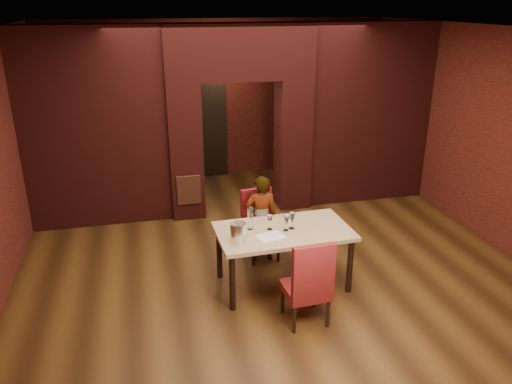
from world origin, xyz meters
TOP-DOWN VIEW (x-y plane):
  - floor at (0.00, 0.00)m, footprint 8.00×8.00m
  - ceiling at (0.00, 0.00)m, footprint 7.00×8.00m
  - wall_back at (0.00, 4.00)m, footprint 7.00×0.04m
  - wall_front at (0.00, -4.00)m, footprint 7.00×0.04m
  - wall_right at (3.50, 0.00)m, footprint 0.04×8.00m
  - pillar_left at (-0.95, 2.00)m, footprint 0.55×0.55m
  - pillar_right at (0.95, 2.00)m, footprint 0.55×0.55m
  - lintel at (0.00, 2.00)m, footprint 2.45×0.55m
  - wing_wall_left at (-2.36, 2.00)m, footprint 2.28×0.35m
  - wing_wall_right at (2.36, 2.00)m, footprint 2.28×0.35m
  - vent_panel at (-0.95, 1.71)m, footprint 0.40×0.03m
  - rear_door at (-0.40, 3.94)m, footprint 0.90×0.08m
  - rear_door_frame at (-0.40, 3.90)m, footprint 1.02×0.04m
  - dining_table at (0.01, -0.64)m, footprint 1.74×1.01m
  - chair_far at (-0.09, 0.14)m, footprint 0.52×0.52m
  - chair_near at (0.04, -1.46)m, footprint 0.51×0.51m
  - person_seated at (-0.10, 0.10)m, footprint 0.49×0.34m
  - wine_glass_a at (-0.16, -0.60)m, footprint 0.08×0.08m
  - wine_glass_b at (0.03, -0.67)m, footprint 0.08×0.08m
  - wine_glass_c at (0.12, -0.64)m, footprint 0.09×0.09m
  - tasting_sheet at (-0.20, -0.80)m, footprint 0.38×0.31m
  - wine_bucket at (-0.62, -0.82)m, footprint 0.19×0.19m
  - water_bottle at (-0.40, -0.53)m, footprint 0.07×0.07m
  - potted_plant at (0.77, 0.36)m, footprint 0.52×0.49m

SIDE VIEW (x-z plane):
  - floor at x=0.00m, z-range 0.00..0.00m
  - potted_plant at x=0.77m, z-range 0.00..0.47m
  - dining_table at x=0.01m, z-range 0.00..0.80m
  - chair_far at x=-0.09m, z-range 0.00..1.01m
  - chair_near at x=0.04m, z-range 0.00..1.08m
  - vent_panel at x=-0.95m, z-range 0.30..0.80m
  - person_seated at x=-0.10m, z-range 0.00..1.28m
  - tasting_sheet at x=-0.20m, z-range 0.80..0.80m
  - wine_glass_a at x=-0.16m, z-range 0.80..0.99m
  - wine_glass_b at x=0.03m, z-range 0.80..1.00m
  - wine_glass_c at x=0.12m, z-range 0.80..1.02m
  - wine_bucket at x=-0.62m, z-range 0.80..1.04m
  - water_bottle at x=-0.40m, z-range 0.80..1.11m
  - rear_door at x=-0.40m, z-range 0.00..2.10m
  - rear_door_frame at x=-0.40m, z-range -0.06..2.16m
  - pillar_left at x=-0.95m, z-range 0.00..2.30m
  - pillar_right at x=0.95m, z-range 0.00..2.30m
  - wall_back at x=0.00m, z-range 0.00..3.20m
  - wall_front at x=0.00m, z-range 0.00..3.20m
  - wall_right at x=3.50m, z-range 0.00..3.20m
  - wing_wall_left at x=-2.36m, z-range 0.00..3.20m
  - wing_wall_right at x=2.36m, z-range 0.00..3.20m
  - lintel at x=0.00m, z-range 2.30..3.20m
  - ceiling at x=0.00m, z-range 3.18..3.22m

